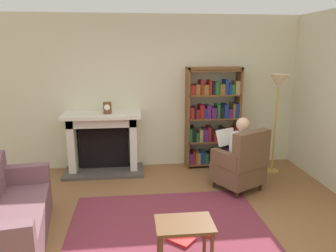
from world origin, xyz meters
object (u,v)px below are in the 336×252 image
seated_reader (236,150)px  sofa_floral (5,218)px  floor_lamp (278,90)px  mantel_clock (107,108)px  fireplace (103,140)px  bookshelf (213,119)px  side_table (184,230)px  armchair_reading (242,164)px

seated_reader → sofa_floral: size_ratio=0.64×
seated_reader → floor_lamp: bearing=-174.5°
mantel_clock → sofa_floral: mantel_clock is taller
floor_lamp → fireplace: bearing=172.2°
seated_reader → sofa_floral: (-2.97, -1.19, -0.30)m
fireplace → bookshelf: bearing=1.0°
mantel_clock → side_table: bearing=-71.7°
bookshelf → armchair_reading: (0.17, -1.12, -0.46)m
fireplace → seated_reader: 2.30m
side_table → mantel_clock: bearing=108.3°
bookshelf → seated_reader: bookshelf is taller
armchair_reading → seated_reader: seated_reader is taller
mantel_clock → bookshelf: size_ratio=0.11×
fireplace → side_table: size_ratio=2.42×
mantel_clock → floor_lamp: floor_lamp is taller
sofa_floral → side_table: 1.99m
floor_lamp → mantel_clock: bearing=173.9°
bookshelf → sofa_floral: (-2.86, -2.20, -0.56)m
mantel_clock → bookshelf: 1.89m
mantel_clock → floor_lamp: bearing=-6.1°
seated_reader → floor_lamp: (0.86, 0.58, 0.83)m
side_table → floor_lamp: 3.25m
armchair_reading → side_table: (-1.15, -1.71, -0.01)m
fireplace → mantel_clock: mantel_clock is taller
armchair_reading → seated_reader: 0.23m
armchair_reading → seated_reader: (-0.06, 0.10, 0.20)m
fireplace → seated_reader: size_ratio=1.19×
side_table → floor_lamp: size_ratio=0.33×
armchair_reading → side_table: 2.06m
mantel_clock → seated_reader: mantel_clock is taller
mantel_clock → armchair_reading: (2.03, -0.98, -0.72)m
fireplace → sofa_floral: (-0.90, -2.16, -0.24)m
fireplace → armchair_reading: 2.40m
mantel_clock → side_table: (0.89, -2.69, -0.73)m
sofa_floral → side_table: size_ratio=3.20×
fireplace → seated_reader: (2.08, -0.98, 0.06)m
mantel_clock → seated_reader: 2.23m
mantel_clock → fireplace: bearing=135.2°
armchair_reading → side_table: armchair_reading is taller
fireplace → mantel_clock: (0.10, -0.10, 0.59)m
mantel_clock → armchair_reading: mantel_clock is taller
bookshelf → side_table: bearing=-109.1°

